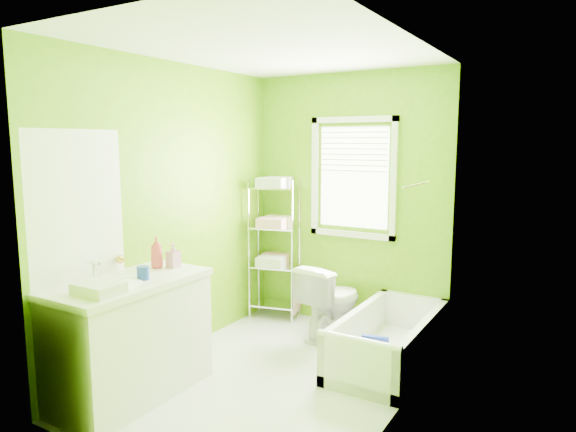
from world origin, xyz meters
The scene contains 9 objects.
ground centered at (0.00, 0.00, 0.00)m, with size 2.90×2.90×0.00m, color silver.
room_envelope centered at (0.00, 0.00, 1.55)m, with size 2.14×2.94×2.62m.
window centered at (0.05, 1.42, 1.61)m, with size 0.92×0.05×1.22m.
door centered at (-1.04, -1.00, 1.00)m, with size 0.09×0.80×2.00m.
right_wall_decor centered at (1.04, -0.02, 1.32)m, with size 0.04×1.48×1.17m.
bathtub centered at (0.72, 0.71, 0.15)m, with size 0.67×1.43×0.46m.
toilet centered at (0.01, 1.02, 0.37)m, with size 0.41×0.73×0.74m, color white.
vanity centered at (-0.76, -0.82, 0.48)m, with size 0.62×1.20×1.16m.
wire_shelf_unit centered at (-0.77, 1.26, 0.93)m, with size 0.57×0.46×1.54m.
Camera 1 is at (2.13, -3.37, 1.91)m, focal length 32.00 mm.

